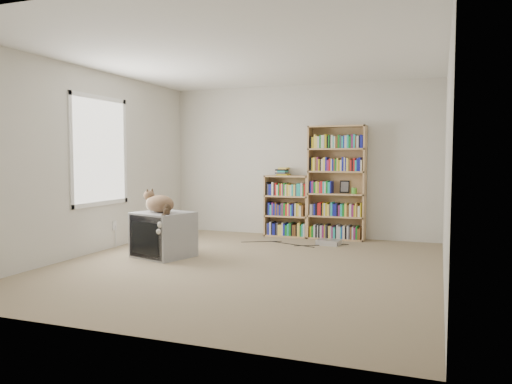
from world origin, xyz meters
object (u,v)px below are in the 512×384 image
(crt_tv, at_px, (164,235))
(bookcase_short, at_px, (288,208))
(cat, at_px, (160,206))
(dvd_player, at_px, (329,242))
(bookcase_tall, at_px, (337,186))

(crt_tv, relative_size, bookcase_short, 0.82)
(cat, xyz_separation_m, dvd_player, (1.86, 1.72, -0.64))
(bookcase_tall, relative_size, dvd_player, 5.36)
(dvd_player, bearing_deg, crt_tv, -131.22)
(bookcase_tall, height_order, bookcase_short, bookcase_tall)
(bookcase_short, relative_size, dvd_player, 2.99)
(dvd_player, bearing_deg, bookcase_short, 152.33)
(dvd_player, bearing_deg, cat, -129.61)
(bookcase_short, bearing_deg, cat, -114.24)
(bookcase_tall, bearing_deg, dvd_player, -89.93)
(crt_tv, bearing_deg, dvd_player, 58.81)
(cat, bearing_deg, dvd_player, 59.18)
(bookcase_short, bearing_deg, bookcase_tall, 0.10)
(crt_tv, height_order, bookcase_tall, bookcase_tall)
(crt_tv, distance_m, bookcase_short, 2.44)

